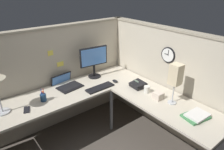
{
  "coord_description": "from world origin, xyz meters",
  "views": [
    {
      "loc": [
        -1.47,
        -1.9,
        2.15
      ],
      "look_at": [
        0.24,
        0.24,
        0.89
      ],
      "focal_mm": 32.86,
      "sensor_mm": 36.0,
      "label": 1
    }
  ],
  "objects_px": {
    "office_phone": "(138,85)",
    "desk_lamp_paper": "(176,76)",
    "monitor": "(94,60)",
    "computer_mouse": "(115,81)",
    "tissue_box": "(158,96)",
    "book_stack": "(196,116)",
    "laptop": "(66,84)",
    "keyboard": "(100,88)",
    "pen_cup": "(43,97)",
    "wall_clock": "(168,55)",
    "cell_phone": "(27,110)",
    "coffee_mug": "(147,89)"
  },
  "relations": [
    {
      "from": "tissue_box",
      "to": "book_stack",
      "type": "bearing_deg",
      "value": -88.12
    },
    {
      "from": "keyboard",
      "to": "pen_cup",
      "type": "xyz_separation_m",
      "value": [
        -0.77,
        0.18,
        0.04
      ]
    },
    {
      "from": "pen_cup",
      "to": "tissue_box",
      "type": "bearing_deg",
      "value": -36.47
    },
    {
      "from": "laptop",
      "to": "keyboard",
      "type": "distance_m",
      "value": 0.52
    },
    {
      "from": "monitor",
      "to": "office_phone",
      "type": "height_order",
      "value": "monitor"
    },
    {
      "from": "desk_lamp_paper",
      "to": "tissue_box",
      "type": "bearing_deg",
      "value": 107.95
    },
    {
      "from": "monitor",
      "to": "computer_mouse",
      "type": "distance_m",
      "value": 0.47
    },
    {
      "from": "monitor",
      "to": "wall_clock",
      "type": "bearing_deg",
      "value": -55.72
    },
    {
      "from": "computer_mouse",
      "to": "wall_clock",
      "type": "height_order",
      "value": "wall_clock"
    },
    {
      "from": "keyboard",
      "to": "cell_phone",
      "type": "xyz_separation_m",
      "value": [
        -1.01,
        0.1,
        -0.01
      ]
    },
    {
      "from": "laptop",
      "to": "pen_cup",
      "type": "relative_size",
      "value": 2.34
    },
    {
      "from": "keyboard",
      "to": "cell_phone",
      "type": "height_order",
      "value": "keyboard"
    },
    {
      "from": "monitor",
      "to": "computer_mouse",
      "type": "xyz_separation_m",
      "value": [
        0.14,
        -0.36,
        -0.28
      ]
    },
    {
      "from": "laptop",
      "to": "keyboard",
      "type": "xyz_separation_m",
      "value": [
        0.34,
        -0.39,
        -0.01
      ]
    },
    {
      "from": "cell_phone",
      "to": "laptop",
      "type": "bearing_deg",
      "value": 42.63
    },
    {
      "from": "cell_phone",
      "to": "office_phone",
      "type": "bearing_deg",
      "value": 3.45
    },
    {
      "from": "desk_lamp_paper",
      "to": "coffee_mug",
      "type": "xyz_separation_m",
      "value": [
        -0.05,
        0.39,
        -0.34
      ]
    },
    {
      "from": "computer_mouse",
      "to": "book_stack",
      "type": "bearing_deg",
      "value": -83.26
    },
    {
      "from": "monitor",
      "to": "tissue_box",
      "type": "xyz_separation_m",
      "value": [
        0.27,
        -1.09,
        -0.25
      ]
    },
    {
      "from": "office_phone",
      "to": "desk_lamp_paper",
      "type": "relative_size",
      "value": 0.41
    },
    {
      "from": "monitor",
      "to": "keyboard",
      "type": "xyz_separation_m",
      "value": [
        -0.16,
        -0.38,
        -0.28
      ]
    },
    {
      "from": "coffee_mug",
      "to": "book_stack",
      "type": "bearing_deg",
      "value": -89.12
    },
    {
      "from": "wall_clock",
      "to": "coffee_mug",
      "type": "bearing_deg",
      "value": 173.56
    },
    {
      "from": "book_stack",
      "to": "pen_cup",
      "type": "bearing_deg",
      "value": 130.42
    },
    {
      "from": "pen_cup",
      "to": "wall_clock",
      "type": "height_order",
      "value": "wall_clock"
    },
    {
      "from": "wall_clock",
      "to": "computer_mouse",
      "type": "bearing_deg",
      "value": 130.97
    },
    {
      "from": "monitor",
      "to": "cell_phone",
      "type": "bearing_deg",
      "value": -166.76
    },
    {
      "from": "laptop",
      "to": "computer_mouse",
      "type": "distance_m",
      "value": 0.74
    },
    {
      "from": "tissue_box",
      "to": "monitor",
      "type": "bearing_deg",
      "value": 104.05
    },
    {
      "from": "cell_phone",
      "to": "book_stack",
      "type": "relative_size",
      "value": 0.46
    },
    {
      "from": "laptop",
      "to": "coffee_mug",
      "type": "bearing_deg",
      "value": -48.9
    },
    {
      "from": "laptop",
      "to": "tissue_box",
      "type": "relative_size",
      "value": 3.51
    },
    {
      "from": "keyboard",
      "to": "pen_cup",
      "type": "height_order",
      "value": "pen_cup"
    },
    {
      "from": "pen_cup",
      "to": "wall_clock",
      "type": "relative_size",
      "value": 0.82
    },
    {
      "from": "computer_mouse",
      "to": "desk_lamp_paper",
      "type": "bearing_deg",
      "value": -78.13
    },
    {
      "from": "computer_mouse",
      "to": "desk_lamp_paper",
      "type": "relative_size",
      "value": 0.2
    },
    {
      "from": "office_phone",
      "to": "desk_lamp_paper",
      "type": "bearing_deg",
      "value": -86.52
    },
    {
      "from": "keyboard",
      "to": "desk_lamp_paper",
      "type": "height_order",
      "value": "desk_lamp_paper"
    },
    {
      "from": "monitor",
      "to": "wall_clock",
      "type": "distance_m",
      "value": 1.13
    },
    {
      "from": "monitor",
      "to": "laptop",
      "type": "bearing_deg",
      "value": 178.74
    },
    {
      "from": "book_stack",
      "to": "desk_lamp_paper",
      "type": "relative_size",
      "value": 0.59
    },
    {
      "from": "laptop",
      "to": "cell_phone",
      "type": "distance_m",
      "value": 0.73
    },
    {
      "from": "desk_lamp_paper",
      "to": "book_stack",
      "type": "bearing_deg",
      "value": -96.42
    },
    {
      "from": "coffee_mug",
      "to": "desk_lamp_paper",
      "type": "bearing_deg",
      "value": -82.3
    },
    {
      "from": "coffee_mug",
      "to": "tissue_box",
      "type": "xyz_separation_m",
      "value": [
        -0.01,
        -0.21,
        -0.0
      ]
    },
    {
      "from": "laptop",
      "to": "tissue_box",
      "type": "xyz_separation_m",
      "value": [
        0.77,
        -1.1,
        0.02
      ]
    },
    {
      "from": "coffee_mug",
      "to": "keyboard",
      "type": "bearing_deg",
      "value": 131.04
    },
    {
      "from": "pen_cup",
      "to": "computer_mouse",
      "type": "bearing_deg",
      "value": -8.54
    },
    {
      "from": "desk_lamp_paper",
      "to": "office_phone",
      "type": "bearing_deg",
      "value": 93.48
    },
    {
      "from": "office_phone",
      "to": "coffee_mug",
      "type": "height_order",
      "value": "office_phone"
    }
  ]
}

